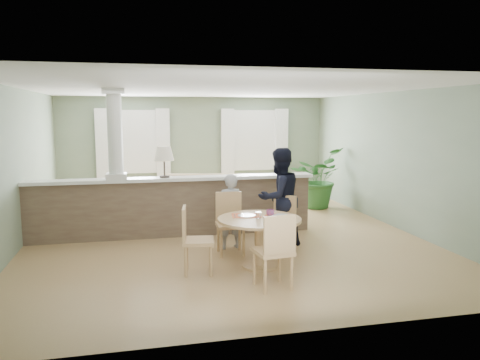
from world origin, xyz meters
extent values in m
plane|color=tan|center=(0.00, 0.00, 0.00)|extent=(8.00, 8.00, 0.00)
cube|color=gray|center=(0.00, 4.00, 1.35)|extent=(7.00, 0.02, 2.70)
cube|color=gray|center=(-3.50, 0.00, 1.35)|extent=(0.02, 8.00, 2.70)
cube|color=gray|center=(3.50, 0.00, 1.35)|extent=(0.02, 8.00, 2.70)
cube|color=gray|center=(0.00, -4.00, 1.35)|extent=(7.00, 0.02, 2.70)
cube|color=white|center=(0.00, 0.00, 2.70)|extent=(7.00, 8.00, 0.02)
cube|color=white|center=(-1.60, 3.97, 1.55)|extent=(1.10, 0.02, 1.50)
cube|color=white|center=(-1.60, 3.94, 1.55)|extent=(1.22, 0.04, 1.62)
cube|color=white|center=(1.60, 3.97, 1.55)|extent=(1.10, 0.02, 1.50)
cube|color=white|center=(1.60, 3.94, 1.55)|extent=(1.22, 0.04, 1.62)
cube|color=white|center=(-2.35, 3.88, 1.25)|extent=(0.35, 0.10, 2.30)
cube|color=white|center=(-0.85, 3.88, 1.25)|extent=(0.35, 0.10, 2.30)
cube|color=white|center=(0.85, 3.88, 1.25)|extent=(0.35, 0.10, 2.30)
cube|color=white|center=(2.35, 3.88, 1.25)|extent=(0.35, 0.10, 2.30)
cube|color=#73614A|center=(-0.90, 0.20, 0.53)|extent=(5.20, 0.22, 1.05)
cube|color=white|center=(-0.90, 0.20, 1.08)|extent=(5.32, 0.36, 0.06)
cube|color=white|center=(-1.90, 0.20, 1.16)|extent=(0.36, 0.36, 0.10)
cylinder|color=white|center=(-1.90, 0.20, 1.91)|extent=(0.26, 0.26, 1.39)
cube|color=white|center=(-1.90, 0.20, 2.65)|extent=(0.38, 0.38, 0.10)
cylinder|color=black|center=(-1.05, 0.20, 1.12)|extent=(0.18, 0.18, 0.03)
cylinder|color=black|center=(-1.05, 0.20, 1.28)|extent=(0.03, 0.03, 0.28)
cone|color=beige|center=(-1.05, 0.20, 1.55)|extent=(0.36, 0.36, 0.26)
imported|color=olive|center=(0.13, 1.79, 0.45)|extent=(3.24, 1.80, 0.89)
imported|color=#285C24|center=(2.70, 2.19, 0.73)|extent=(1.72, 1.73, 1.45)
cylinder|color=tan|center=(0.19, -1.87, 0.02)|extent=(0.52, 0.52, 0.04)
cylinder|color=tan|center=(0.19, -1.87, 0.37)|extent=(0.14, 0.14, 0.66)
cylinder|color=tan|center=(0.19, -1.87, 0.72)|extent=(1.23, 1.23, 0.04)
cube|color=red|center=(0.04, -1.67, 0.75)|extent=(0.48, 0.38, 0.01)
cube|color=red|center=(0.52, -1.80, 0.75)|extent=(0.54, 0.49, 0.01)
cylinder|color=white|center=(0.04, -1.70, 0.76)|extent=(0.27, 0.27, 0.01)
cylinder|color=white|center=(0.54, -1.83, 0.76)|extent=(0.27, 0.27, 0.01)
cylinder|color=white|center=(0.17, -1.89, 0.79)|extent=(0.08, 0.08, 0.09)
cube|color=silver|center=(-0.03, -1.74, 0.76)|extent=(0.04, 0.18, 0.00)
cube|color=silver|center=(-0.14, -1.68, 0.75)|extent=(0.05, 0.22, 0.00)
cylinder|color=white|center=(0.61, -2.06, 0.78)|extent=(0.04, 0.04, 0.07)
cylinder|color=silver|center=(0.61, -2.06, 0.82)|extent=(0.04, 0.04, 0.01)
imported|color=#2542AF|center=(0.39, -1.75, 0.79)|extent=(0.14, 0.14, 0.10)
cube|color=tan|center=(-0.09, -1.13, 0.48)|extent=(0.46, 0.46, 0.05)
cylinder|color=tan|center=(-0.28, -1.30, 0.23)|extent=(0.04, 0.04, 0.46)
cylinder|color=tan|center=(0.08, -1.32, 0.23)|extent=(0.04, 0.04, 0.46)
cylinder|color=tan|center=(-0.27, -0.94, 0.23)|extent=(0.04, 0.04, 0.46)
cylinder|color=tan|center=(0.10, -0.96, 0.23)|extent=(0.04, 0.04, 0.46)
cube|color=tan|center=(-0.08, -0.93, 0.75)|extent=(0.43, 0.06, 0.49)
cube|color=tan|center=(0.74, -1.18, 0.44)|extent=(0.58, 0.58, 0.05)
cylinder|color=tan|center=(0.51, -1.21, 0.21)|extent=(0.04, 0.04, 0.42)
cylinder|color=tan|center=(0.77, -1.42, 0.21)|extent=(0.04, 0.04, 0.42)
cylinder|color=tan|center=(0.71, -0.95, 0.21)|extent=(0.04, 0.04, 0.42)
cylinder|color=tan|center=(0.98, -1.15, 0.21)|extent=(0.04, 0.04, 0.42)
cube|color=tan|center=(0.86, -1.04, 0.69)|extent=(0.34, 0.27, 0.45)
cube|color=tan|center=(0.15, -2.71, 0.49)|extent=(0.51, 0.51, 0.05)
cylinder|color=tan|center=(0.31, -2.50, 0.23)|extent=(0.04, 0.04, 0.47)
cylinder|color=tan|center=(-0.06, -2.55, 0.23)|extent=(0.04, 0.04, 0.47)
cylinder|color=tan|center=(0.35, -2.87, 0.23)|extent=(0.04, 0.04, 0.47)
cylinder|color=tan|center=(-0.01, -2.92, 0.23)|extent=(0.04, 0.04, 0.47)
cube|color=tan|center=(0.17, -2.91, 0.76)|extent=(0.44, 0.10, 0.50)
cube|color=tan|center=(-0.72, -1.92, 0.46)|extent=(0.49, 0.49, 0.05)
cylinder|color=tan|center=(-0.57, -2.12, 0.22)|extent=(0.04, 0.04, 0.44)
cylinder|color=tan|center=(-0.52, -1.77, 0.22)|extent=(0.04, 0.04, 0.44)
cylinder|color=tan|center=(-0.92, -2.07, 0.22)|extent=(0.04, 0.04, 0.44)
cylinder|color=tan|center=(-0.87, -1.72, 0.22)|extent=(0.04, 0.04, 0.44)
cube|color=tan|center=(-0.92, -1.89, 0.72)|extent=(0.10, 0.41, 0.47)
imported|color=#9D9DA2|center=(-0.04, -0.80, 0.64)|extent=(0.51, 0.38, 1.27)
imported|color=black|center=(0.82, -0.84, 0.85)|extent=(1.00, 0.90, 1.70)
camera|label=1|loc=(-1.56, -8.36, 2.26)|focal=35.00mm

